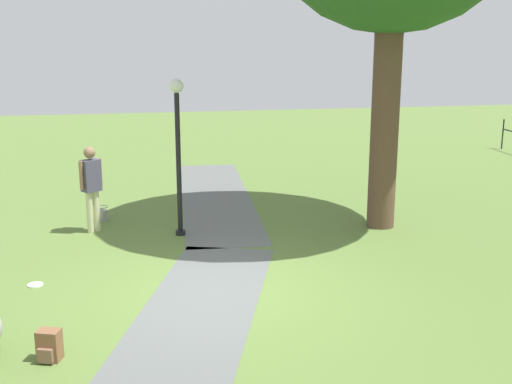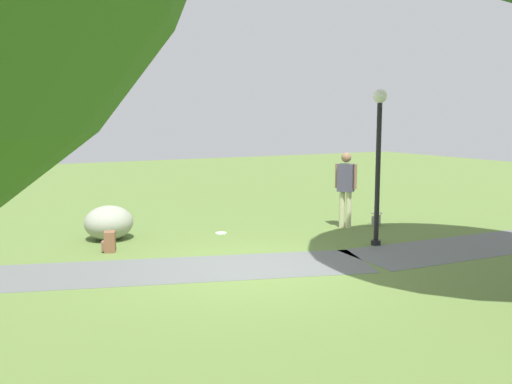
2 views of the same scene
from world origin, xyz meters
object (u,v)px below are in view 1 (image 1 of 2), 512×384
(frisbee_on_grass, at_px, (35,285))
(handbag_on_grass, at_px, (102,214))
(woman_with_handbag, at_px, (91,183))
(backpack_by_boulder, at_px, (49,346))
(lamp_post, at_px, (178,139))

(frisbee_on_grass, bearing_deg, handbag_on_grass, 165.87)
(frisbee_on_grass, bearing_deg, woman_with_handbag, 164.42)
(backpack_by_boulder, bearing_deg, lamp_post, 157.88)
(woman_with_handbag, xyz_separation_m, handbag_on_grass, (-0.83, 0.13, -0.90))
(backpack_by_boulder, relative_size, frisbee_on_grass, 1.60)
(woman_with_handbag, distance_m, handbag_on_grass, 1.23)
(handbag_on_grass, relative_size, backpack_by_boulder, 0.93)
(woman_with_handbag, height_order, frisbee_on_grass, woman_with_handbag)
(lamp_post, relative_size, backpack_by_boulder, 7.85)
(woman_with_handbag, bearing_deg, backpack_by_boulder, -2.76)
(woman_with_handbag, bearing_deg, frisbee_on_grass, -15.58)
(lamp_post, height_order, handbag_on_grass, lamp_post)
(backpack_by_boulder, distance_m, frisbee_on_grass, 2.68)
(backpack_by_boulder, bearing_deg, frisbee_on_grass, -168.58)
(frisbee_on_grass, bearing_deg, backpack_by_boulder, 11.42)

